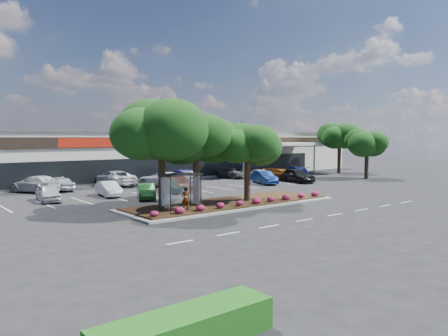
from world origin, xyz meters
TOP-DOWN VIEW (x-y plane):
  - ground at (0.00, 0.00)m, footprint 160.00×160.00m
  - retail_store at (0.06, 33.91)m, footprint 80.40×25.20m
  - landscape_island at (-2.00, 4.00)m, footprint 18.00×6.00m
  - lane_markings at (-0.14, 10.42)m, footprint 33.12×20.06m
  - shrub_row at (-2.00, 1.90)m, footprint 17.00×0.80m
  - bus_shelter at (-7.50, 2.95)m, footprint 2.75×1.55m
  - island_tree_west at (-8.00, 4.50)m, footprint 7.20×7.20m
  - island_tree_mid at (-4.50, 5.20)m, footprint 6.60×6.60m
  - island_tree_east at (-0.50, 3.70)m, footprint 5.80×5.80m
  - hedge_south_west at (-18.00, -13.50)m, footprint 5.00×1.30m
  - tree_east_near at (26.00, 10.00)m, footprint 5.60×5.60m
  - tree_east_far at (31.00, 18.00)m, footprint 6.40×6.40m
  - conifer_north_east at (34.00, 44.00)m, footprint 3.96×3.96m
  - person_waiting at (-7.16, 2.74)m, footprint 0.70×0.57m
  - light_pole at (5.95, 28.04)m, footprint 1.38×0.88m
  - car_0 at (-12.79, 14.95)m, footprint 2.14×4.27m
  - car_1 at (-7.46, 14.92)m, footprint 1.90×4.27m
  - car_2 at (-5.61, 11.27)m, footprint 2.97×4.28m
  - car_3 at (-1.39, 13.73)m, footprint 2.25×4.39m
  - car_4 at (-0.48, 14.27)m, footprint 3.08×5.87m
  - car_6 at (11.00, 13.59)m, footprint 2.96×4.80m
  - car_7 at (15.72, 15.09)m, footprint 2.87×5.33m
  - car_8 at (15.41, 12.56)m, footprint 2.83×5.30m
  - car_9 at (-11.80, 22.15)m, footprint 4.38×6.09m
  - car_10 at (-9.55, 21.84)m, footprint 2.03×4.32m
  - car_11 at (-3.46, 22.49)m, footprint 3.13×6.28m
  - car_12 at (0.49, 18.67)m, footprint 4.66×6.48m
  - car_13 at (4.30, 19.36)m, footprint 2.99×4.68m
  - car_14 at (4.52, 20.89)m, footprint 1.97×4.76m
  - car_15 at (14.21, 18.20)m, footprint 2.11×4.26m
  - car_16 at (12.98, 21.84)m, footprint 2.67×5.22m
  - car_17 at (20.98, 18.60)m, footprint 2.98×5.06m

SIDE VIEW (x-z plane):
  - ground at x=0.00m, z-range 0.00..0.00m
  - lane_markings at x=-0.14m, z-range 0.00..0.01m
  - landscape_island at x=-2.00m, z-range -0.01..0.25m
  - hedge_south_west at x=-18.00m, z-range 0.00..0.90m
  - shrub_row at x=-2.00m, z-range 0.26..0.76m
  - car_2 at x=-5.61m, z-range 0.00..1.34m
  - car_1 at x=-7.46m, z-range 0.00..1.36m
  - car_17 at x=20.98m, z-range 0.00..1.38m
  - car_15 at x=14.21m, z-range 0.00..1.40m
  - car_0 at x=-12.79m, z-range 0.00..1.40m
  - car_16 at x=12.98m, z-range 0.00..1.41m
  - car_3 at x=-1.39m, z-range 0.00..1.43m
  - car_10 at x=-9.55m, z-range 0.00..1.43m
  - car_13 at x=4.30m, z-range 0.00..1.46m
  - car_7 at x=15.72m, z-range 0.00..1.47m
  - car_6 at x=11.00m, z-range 0.00..1.49m
  - car_14 at x=4.52m, z-range 0.00..1.53m
  - car_4 at x=-0.48m, z-range 0.00..1.62m
  - car_12 at x=0.49m, z-range 0.00..1.64m
  - car_9 at x=-11.80m, z-range 0.00..1.64m
  - car_11 at x=-3.46m, z-range 0.00..1.71m
  - car_8 at x=15.41m, z-range 0.00..1.72m
  - person_waiting at x=-7.16m, z-range 0.26..1.91m
  - bus_shelter at x=-7.50m, z-range 1.01..3.60m
  - retail_store at x=0.06m, z-range 0.03..6.28m
  - tree_east_near at x=26.00m, z-range 0.00..6.51m
  - island_tree_east at x=-0.50m, z-range 0.26..6.76m
  - tree_east_far at x=31.00m, z-range 0.00..7.62m
  - island_tree_mid at x=-4.50m, z-range 0.26..7.58m
  - island_tree_west at x=-8.00m, z-range 0.26..8.15m
  - conifer_north_east at x=34.00m, z-range 0.00..9.00m
  - light_pole at x=5.95m, z-range -0.58..10.10m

